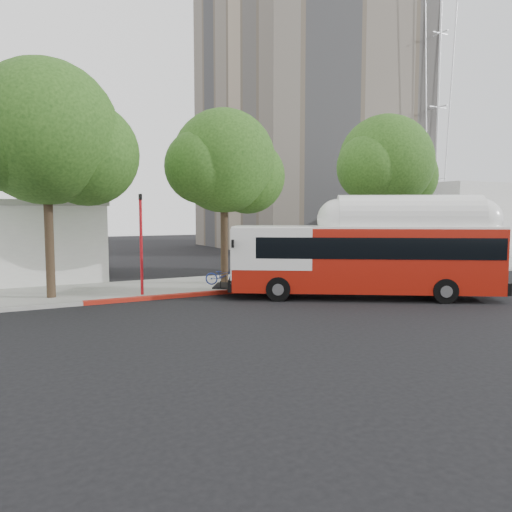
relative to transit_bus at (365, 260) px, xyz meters
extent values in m
plane|color=black|center=(-2.97, -0.18, -1.64)|extent=(120.00, 120.00, 0.00)
cube|color=gray|center=(-2.97, 6.32, -1.56)|extent=(60.00, 5.00, 0.15)
cube|color=gray|center=(-2.97, 3.72, -1.56)|extent=(60.00, 0.30, 0.15)
cube|color=#9E1D11|center=(-5.97, 3.72, -1.56)|extent=(10.00, 0.32, 0.16)
cylinder|color=#2D2116|center=(-11.97, 5.32, 1.40)|extent=(0.36, 0.36, 6.08)
sphere|color=#1D4112|center=(-11.97, 5.32, 5.20)|extent=(5.80, 5.80, 5.80)
sphere|color=#1D4112|center=(-10.38, 5.52, 4.44)|extent=(4.35, 4.35, 4.35)
cylinder|color=#2D2116|center=(-3.97, 5.82, 1.08)|extent=(0.36, 0.36, 5.44)
sphere|color=#1D4112|center=(-3.97, 5.82, 4.48)|extent=(5.00, 5.00, 5.00)
sphere|color=#1D4112|center=(-2.60, 6.02, 3.80)|extent=(3.75, 3.75, 3.75)
cylinder|color=#2D2116|center=(6.03, 5.62, 1.24)|extent=(0.36, 0.36, 5.76)
sphere|color=#1D4112|center=(6.03, 5.62, 4.84)|extent=(5.40, 5.40, 5.40)
sphere|color=#1D4112|center=(7.51, 5.82, 4.12)|extent=(4.05, 4.05, 4.05)
cube|color=gray|center=(15.03, 27.82, 15.86)|extent=(18.00, 18.00, 35.00)
cube|color=silver|center=(27.03, 15.82, 1.36)|extent=(20.00, 12.00, 6.00)
cube|color=#A0160B|center=(-0.07, 0.04, 0.01)|extent=(10.60, 7.80, 2.66)
cube|color=black|center=(0.32, -0.20, 0.56)|extent=(9.70, 7.27, 0.87)
cube|color=white|center=(-0.07, 0.04, 1.38)|extent=(10.57, 7.74, 0.09)
cube|color=white|center=(1.49, -0.92, 1.61)|extent=(5.95, 4.64, 0.50)
cube|color=black|center=(-5.18, 3.20, -1.18)|extent=(1.49, 1.79, 0.05)
imported|color=navy|center=(-5.18, 3.20, -0.74)|extent=(1.29, 1.63, 0.83)
cylinder|color=#B0121A|center=(-8.47, 4.29, 0.45)|extent=(0.13, 0.13, 4.18)
cube|color=black|center=(-8.47, 4.29, 2.65)|extent=(0.05, 0.42, 0.26)
camera|label=1|loc=(-13.77, -16.61, 2.02)|focal=35.00mm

